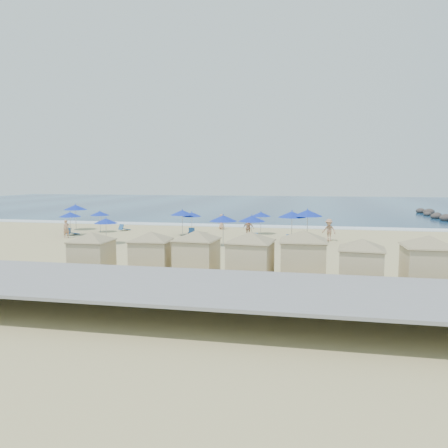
{
  "coord_description": "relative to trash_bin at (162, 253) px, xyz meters",
  "views": [
    {
      "loc": [
        8.16,
        -30.54,
        5.14
      ],
      "look_at": [
        1.32,
        3.0,
        1.54
      ],
      "focal_mm": 35.0,
      "sensor_mm": 36.0,
      "label": 1
    }
  ],
  "objects": [
    {
      "name": "cabana_5",
      "position": [
        11.68,
        -5.62,
        1.14
      ],
      "size": [
        4.15,
        4.15,
        2.62
      ],
      "color": "#C8B389",
      "rests_on": "ground"
    },
    {
      "name": "surf_line",
      "position": [
        1.27,
        19.77,
        -0.32
      ],
      "size": [
        160.0,
        2.5,
        0.08
      ],
      "primitive_type": "cube",
      "color": "white",
      "rests_on": "ground"
    },
    {
      "name": "umbrella_6",
      "position": [
        2.81,
        5.88,
        1.77
      ],
      "size": [
        2.15,
        2.15,
        2.45
      ],
      "color": "#A5A8AD",
      "rests_on": "ground"
    },
    {
      "name": "cabana_4",
      "position": [
        9.02,
        -4.87,
        1.3
      ],
      "size": [
        4.6,
        4.6,
        2.89
      ],
      "color": "#C8B389",
      "rests_on": "ground"
    },
    {
      "name": "umbrella_10",
      "position": [
        7.81,
        9.01,
        1.89
      ],
      "size": [
        2.28,
        2.28,
        2.59
      ],
      "color": "#A5A8AD",
      "rests_on": "ground"
    },
    {
      "name": "cabana_3",
      "position": [
        6.47,
        -5.23,
        1.24
      ],
      "size": [
        4.42,
        4.42,
        2.79
      ],
      "color": "#C8B389",
      "rests_on": "ground"
    },
    {
      "name": "umbrella_7",
      "position": [
        4.88,
        6.68,
        1.72
      ],
      "size": [
        2.1,
        2.1,
        2.39
      ],
      "color": "#A5A8AD",
      "rests_on": "ground"
    },
    {
      "name": "umbrella_9",
      "position": [
        9.04,
        8.99,
        2.03
      ],
      "size": [
        2.41,
        2.41,
        2.75
      ],
      "color": "#A5A8AD",
      "rests_on": "ground"
    },
    {
      "name": "ground",
      "position": [
        1.27,
        4.27,
        -0.36
      ],
      "size": [
        160.0,
        160.0,
        0.0
      ],
      "primitive_type": "plane",
      "color": "tan",
      "rests_on": "ground"
    },
    {
      "name": "ocean",
      "position": [
        1.27,
        59.27,
        -0.33
      ],
      "size": [
        160.0,
        80.0,
        0.06
      ],
      "primitive_type": "cube",
      "color": "navy",
      "rests_on": "ground"
    },
    {
      "name": "beachgoer_1",
      "position": [
        3.98,
        11.07,
        0.46
      ],
      "size": [
        0.99,
        0.5,
        1.63
      ],
      "primitive_type": "imported",
      "rotation": [
        0.0,
        0.0,
        3.25
      ],
      "color": "tan",
      "rests_on": "ground"
    },
    {
      "name": "beach_chair_0",
      "position": [
        -12.02,
        9.42,
        -0.11
      ],
      "size": [
        0.91,
        1.38,
        0.7
      ],
      "color": "#285893",
      "rests_on": "ground"
    },
    {
      "name": "cabana_1",
      "position": [
        1.18,
        -4.94,
        1.15
      ],
      "size": [
        4.16,
        4.16,
        2.62
      ],
      "color": "#C8B389",
      "rests_on": "ground"
    },
    {
      "name": "beach_chair_4",
      "position": [
        4.78,
        9.73,
        -0.13
      ],
      "size": [
        0.67,
        1.22,
        0.64
      ],
      "color": "#285893",
      "rests_on": "ground"
    },
    {
      "name": "umbrella_8",
      "position": [
        4.78,
        13.51,
        1.49
      ],
      "size": [
        1.87,
        1.87,
        2.13
      ],
      "color": "#A5A8AD",
      "rests_on": "ground"
    },
    {
      "name": "cabana_2",
      "position": [
        3.6,
        -4.74,
        1.21
      ],
      "size": [
        4.33,
        4.33,
        2.73
      ],
      "color": "#C8B389",
      "rests_on": "ground"
    },
    {
      "name": "beachgoer_2",
      "position": [
        10.78,
        10.28,
        0.56
      ],
      "size": [
        1.35,
        1.12,
        1.82
      ],
      "primitive_type": "imported",
      "rotation": [
        0.0,
        0.0,
        5.84
      ],
      "color": "tan",
      "rests_on": "ground"
    },
    {
      "name": "trash_bin",
      "position": [
        0.0,
        0.0,
        0.0
      ],
      "size": [
        0.92,
        0.92,
        0.71
      ],
      "primitive_type": "cube",
      "rotation": [
        0.0,
        0.0,
        -0.37
      ],
      "color": "black",
      "rests_on": "ground"
    },
    {
      "name": "umbrella_0",
      "position": [
        -13.68,
        13.15,
        1.91
      ],
      "size": [
        2.29,
        2.29,
        2.61
      ],
      "color": "#A5A8AD",
      "rests_on": "ground"
    },
    {
      "name": "umbrella_3",
      "position": [
        -6.4,
        5.12,
        1.47
      ],
      "size": [
        1.85,
        1.85,
        2.1
      ],
      "color": "#A5A8AD",
      "rests_on": "ground"
    },
    {
      "name": "cabana_6",
      "position": [
        14.59,
        -5.43,
        1.28
      ],
      "size": [
        4.54,
        4.54,
        2.85
      ],
      "color": "#C8B389",
      "rests_on": "ground"
    },
    {
      "name": "beachgoer_0",
      "position": [
        -11.35,
        7.6,
        0.43
      ],
      "size": [
        0.64,
        0.69,
        1.58
      ],
      "primitive_type": "imported",
      "rotation": [
        0.0,
        0.0,
        0.96
      ],
      "color": "tan",
      "rests_on": "ground"
    },
    {
      "name": "seawall",
      "position": [
        1.27,
        -9.23,
        0.3
      ],
      "size": [
        160.0,
        6.1,
        1.22
      ],
      "color": "gray",
      "rests_on": "ground"
    },
    {
      "name": "beach_chair_1",
      "position": [
        -8.77,
        13.5,
        -0.12
      ],
      "size": [
        0.96,
        1.33,
        0.67
      ],
      "color": "#285893",
      "rests_on": "ground"
    },
    {
      "name": "beachgoer_3",
      "position": [
        0.44,
        16.65,
        0.42
      ],
      "size": [
        0.8,
        0.56,
        1.55
      ],
      "primitive_type": "imported",
      "rotation": [
        0.0,
        0.0,
        3.06
      ],
      "color": "tan",
      "rests_on": "ground"
    },
    {
      "name": "cabana_0",
      "position": [
        -1.87,
        -5.54,
        1.12
      ],
      "size": [
        4.1,
        4.1,
        2.57
      ],
      "color": "#C8B389",
      "rests_on": "ground"
    },
    {
      "name": "umbrella_2",
      "position": [
        -10.43,
        11.92,
        1.45
      ],
      "size": [
        1.83,
        1.83,
        2.09
      ],
      "color": "#A5A8AD",
      "rests_on": "ground"
    },
    {
      "name": "umbrella_5",
      "position": [
        -1.96,
        10.97,
        1.74
      ],
      "size": [
        2.12,
        2.12,
        2.41
      ],
      "color": "#A5A8AD",
      "rests_on": "ground"
    },
    {
      "name": "umbrella_1",
      "position": [
        -11.83,
        9.05,
        1.56
      ],
      "size": [
        1.94,
        1.94,
        2.21
      ],
      "color": "#A5A8AD",
      "rests_on": "ground"
    },
    {
      "name": "beach_chair_5",
      "position": [
        7.69,
        8.86,
        -0.12
      ],
      "size": [
        0.64,
        1.27,
        0.68
      ],
      "color": "#285893",
      "rests_on": "ground"
    },
    {
      "name": "beach_chair_2",
      "position": [
        -1.43,
        12.01,
        -0.12
      ],
      "size": [
        0.97,
        1.33,
        0.67
      ],
      "color": "#285893",
      "rests_on": "ground"
    },
    {
      "name": "umbrella_4",
      "position": [
        -1.53,
        12.51,
        1.45
      ],
      "size": [
        1.83,
        1.83,
        2.09
      ],
      "color": "#A5A8AD",
      "rests_on": "ground"
    },
    {
      "name": "beach_chair_3",
      "position": [
        1.96,
        4.62,
        -0.14
      ],
      "size": [
        0.58,
        1.16,
        0.62
      ],
      "color": "#285893",
      "rests_on": "ground"
    }
  ]
}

